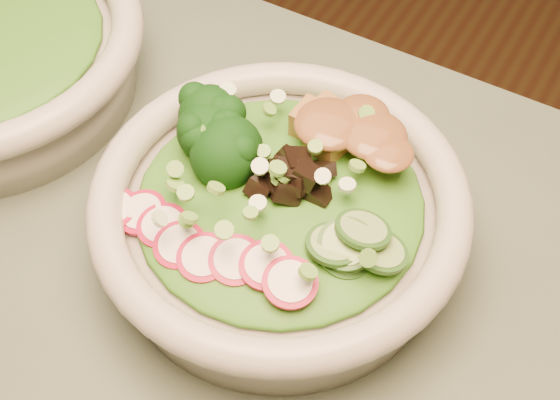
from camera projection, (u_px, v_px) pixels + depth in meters
The scene contains 9 objects.
salad_bowl at pixel (280, 217), 0.53m from camera, with size 0.26×0.26×0.07m.
lettuce_bed at pixel (280, 199), 0.52m from camera, with size 0.19×0.19×0.02m, color #236314.
broccoli_florets at pixel (219, 137), 0.53m from camera, with size 0.08×0.07×0.04m, color black, non-canonical shape.
radish_slices at pixel (209, 252), 0.49m from camera, with size 0.10×0.04×0.02m, color #A70C30, non-canonical shape.
cucumber_slices at pixel (347, 247), 0.48m from camera, with size 0.07×0.07×0.03m, color #8BAC5F, non-canonical shape.
mushroom_heap at pixel (293, 178), 0.51m from camera, with size 0.07×0.07×0.04m, color black, non-canonical shape.
tofu_cubes at pixel (346, 143), 0.53m from camera, with size 0.09×0.06×0.03m, color olive, non-canonical shape.
peanut_sauce at pixel (347, 131), 0.52m from camera, with size 0.07×0.05×0.02m, color brown.
scallion_garnish at pixel (280, 178), 0.50m from camera, with size 0.18×0.18×0.02m, color #6BAD3D, non-canonical shape.
Camera 1 is at (0.30, -0.11, 1.22)m, focal length 50.00 mm.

